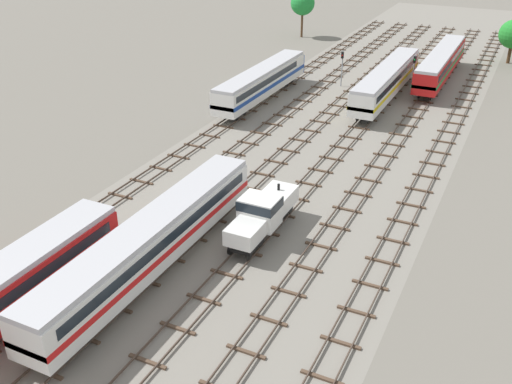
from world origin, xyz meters
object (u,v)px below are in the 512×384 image
Objects in this scene: signal_post_nearest at (414,69)px; signal_post_near at (342,64)px; passenger_coach_centre_right_farther at (441,62)px; passenger_coach_centre_left_near at (151,240)px; diesel_railcar_far_left_midfar at (262,81)px; passenger_coach_centre_far at (387,79)px; shunter_loco_centre_mid at (262,212)px.

signal_post_nearest reaches higher than signal_post_near.
passenger_coach_centre_right_farther is 6.96m from signal_post_nearest.
passenger_coach_centre_left_near is 1.07× the size of diesel_railcar_far_left_midfar.
signal_post_near is (-8.94, -1.23, -0.10)m from signal_post_nearest.
signal_post_near reaches higher than diesel_railcar_far_left_midfar.
passenger_coach_centre_far is at bearing -117.43° from signal_post_nearest.
signal_post_nearest is 1.04× the size of signal_post_near.
shunter_loco_centre_mid is at bearing -93.23° from signal_post_nearest.
signal_post_nearest is at bearing -108.76° from passenger_coach_centre_right_farther.
diesel_railcar_far_left_midfar is 25.35m from passenger_coach_centre_right_farther.
signal_post_nearest reaches higher than diesel_railcar_far_left_midfar.
passenger_coach_centre_right_farther is (17.88, 17.97, 0.02)m from diesel_railcar_far_left_midfar.
signal_post_near reaches higher than shunter_loco_centre_mid.
diesel_railcar_far_left_midfar is 0.93× the size of passenger_coach_centre_right_farther.
signal_post_near is (-6.70, 3.08, 0.37)m from passenger_coach_centre_far.
shunter_loco_centre_mid is at bearing -90.00° from passenger_coach_centre_far.
signal_post_nearest is (6.70, 47.03, 0.47)m from passenger_coach_centre_left_near.
signal_post_near is at bearing 92.79° from passenger_coach_centre_left_near.
passenger_coach_centre_left_near and passenger_coach_centre_right_farther have the same top height.
passenger_coach_centre_right_farther is at bearing 67.68° from passenger_coach_centre_far.
passenger_coach_centre_left_near is 47.51m from signal_post_nearest.
diesel_railcar_far_left_midfar is at bearing 115.43° from shunter_loco_centre_mid.
signal_post_near is (-6.70, 38.36, 0.98)m from shunter_loco_centre_mid.
passenger_coach_centre_left_near is 4.58× the size of signal_post_nearest.
signal_post_near reaches higher than passenger_coach_centre_far.
shunter_loco_centre_mid is at bearing -95.53° from passenger_coach_centre_right_farther.
shunter_loco_centre_mid is 1.82× the size of signal_post_near.
shunter_loco_centre_mid is 35.29m from passenger_coach_centre_far.
shunter_loco_centre_mid is (4.47, 7.44, -0.60)m from passenger_coach_centre_left_near.
passenger_coach_centre_left_near reaches higher than shunter_loco_centre_mid.
passenger_coach_centre_far is at bearing -112.32° from passenger_coach_centre_right_farther.
shunter_loco_centre_mid is 0.38× the size of passenger_coach_centre_far.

